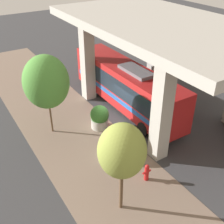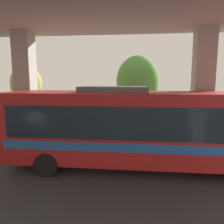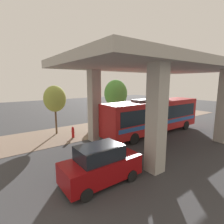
{
  "view_description": "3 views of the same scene",
  "coord_description": "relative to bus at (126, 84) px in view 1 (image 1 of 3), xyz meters",
  "views": [
    {
      "loc": [
        -9.17,
        -14.55,
        11.58
      ],
      "look_at": [
        -0.65,
        -1.02,
        1.74
      ],
      "focal_mm": 45.0,
      "sensor_mm": 36.0,
      "label": 1
    },
    {
      "loc": [
        11.61,
        1.28,
        3.99
      ],
      "look_at": [
        -1.37,
        -0.11,
        2.01
      ],
      "focal_mm": 35.0,
      "sensor_mm": 36.0,
      "label": 2
    },
    {
      "loc": [
        13.92,
        -12.42,
        5.31
      ],
      "look_at": [
        -1.24,
        -1.28,
        2.08
      ],
      "focal_mm": 28.0,
      "sensor_mm": 36.0,
      "label": 3
    }
  ],
  "objects": [
    {
      "name": "fire_hydrant",
      "position": [
        -3.63,
        -7.33,
        -1.44
      ],
      "size": [
        0.54,
        0.26,
        1.09
      ],
      "color": "#B21919",
      "rests_on": "ground"
    },
    {
      "name": "planter_middle",
      "position": [
        -3.09,
        -4.34,
        -1.04
      ],
      "size": [
        1.42,
        1.42,
        1.9
      ],
      "color": "#ADA89E",
      "rests_on": "ground"
    },
    {
      "name": "street_tree_near",
      "position": [
        -5.91,
        -8.16,
        1.65
      ],
      "size": [
        2.21,
        2.21,
        4.99
      ],
      "color": "brown",
      "rests_on": "ground"
    },
    {
      "name": "overpass",
      "position": [
        1.77,
        -1.5,
        4.07
      ],
      "size": [
        9.4,
        17.05,
        6.98
      ],
      "color": "#ADA89E",
      "rests_on": "ground"
    },
    {
      "name": "street_tree_far",
      "position": [
        -6.32,
        -0.09,
        1.85
      ],
      "size": [
        2.97,
        2.97,
        5.63
      ],
      "color": "brown",
      "rests_on": "ground"
    },
    {
      "name": "ground_plane",
      "position": [
        -2.23,
        -1.5,
        -1.99
      ],
      "size": [
        80.0,
        80.0,
        0.0
      ],
      "primitive_type": "plane",
      "color": "#38383A",
      "rests_on": "ground"
    },
    {
      "name": "planter_front",
      "position": [
        -3.25,
        -1.46,
        -1.14
      ],
      "size": [
        1.33,
        1.33,
        1.75
      ],
      "color": "#ADA89E",
      "rests_on": "ground"
    },
    {
      "name": "planter_back",
      "position": [
        -4.42,
        -4.65,
        -1.25
      ],
      "size": [
        1.14,
        1.14,
        1.48
      ],
      "color": "#ADA89E",
      "rests_on": "ground"
    },
    {
      "name": "sidewalk_strip",
      "position": [
        -5.23,
        -1.5,
        -1.98
      ],
      "size": [
        6.0,
        40.0,
        0.02
      ],
      "color": "#7A6656",
      "rests_on": "ground"
    },
    {
      "name": "bus",
      "position": [
        0.0,
        0.0,
        0.0
      ],
      "size": [
        2.6,
        11.81,
        3.68
      ],
      "color": "#B21E1E",
      "rests_on": "ground"
    }
  ]
}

